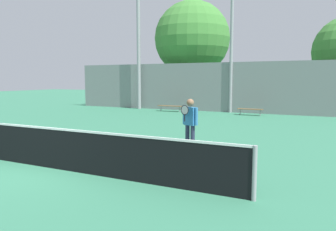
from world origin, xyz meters
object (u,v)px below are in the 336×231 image
(tennis_player, at_px, (190,121))
(light_pole_near_left, at_px, (232,35))
(tennis_net, at_px, (42,146))
(bench_courtside_near, at_px, (170,106))
(bench_courtside_far, at_px, (250,109))
(tree_green_broad, at_px, (192,39))
(light_pole_far_right, at_px, (138,29))

(tennis_player, distance_m, light_pole_near_left, 13.58)
(tennis_net, xyz_separation_m, bench_courtside_near, (-3.50, 14.99, -0.17))
(bench_courtside_far, bearing_deg, light_pole_near_left, 143.45)
(tennis_player, height_order, light_pole_near_left, light_pole_near_left)
(tennis_net, distance_m, tree_green_broad, 20.84)
(tree_green_broad, bearing_deg, light_pole_near_left, -39.59)
(bench_courtside_far, height_order, tree_green_broad, tree_green_broad)
(tennis_player, relative_size, bench_courtside_far, 1.05)
(tennis_net, height_order, light_pole_far_right, light_pole_far_right)
(tennis_net, xyz_separation_m, tree_green_broad, (-3.79, 19.84, 5.14))
(bench_courtside_far, distance_m, tree_green_broad, 9.38)
(tennis_net, relative_size, light_pole_far_right, 1.04)
(bench_courtside_far, bearing_deg, tennis_player, -87.32)
(tennis_player, relative_size, tree_green_broad, 0.19)
(tennis_net, relative_size, bench_courtside_far, 6.97)
(light_pole_far_right, relative_size, tree_green_broad, 1.23)
(tree_green_broad, bearing_deg, tennis_net, -79.17)
(tennis_player, distance_m, bench_courtside_near, 13.07)
(bench_courtside_near, relative_size, light_pole_near_left, 0.22)
(tennis_player, height_order, bench_courtside_far, tennis_player)
(bench_courtside_far, xyz_separation_m, light_pole_far_right, (-8.87, 0.89, 5.75))
(tennis_player, distance_m, tree_green_broad, 18.19)
(light_pole_near_left, relative_size, light_pole_far_right, 0.80)
(bench_courtside_near, xyz_separation_m, tree_green_broad, (-0.30, 4.85, 5.30))
(light_pole_near_left, relative_size, tree_green_broad, 0.98)
(tennis_player, relative_size, bench_courtside_near, 0.91)
(tennis_player, relative_size, light_pole_far_right, 0.16)
(tennis_net, xyz_separation_m, bench_courtside_far, (2.24, 14.99, -0.17))
(bench_courtside_far, distance_m, light_pole_near_left, 5.37)
(tennis_net, height_order, tree_green_broad, tree_green_broad)
(light_pole_near_left, bearing_deg, light_pole_far_right, -177.31)
(light_pole_near_left, xyz_separation_m, light_pole_far_right, (-7.22, -0.34, 0.79))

